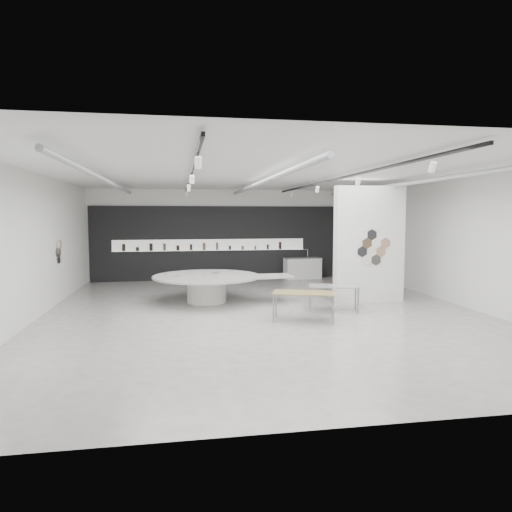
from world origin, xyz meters
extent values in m
cube|color=#ABA6A1|center=(0.00, 0.00, -0.01)|extent=(12.00, 14.00, 0.01)
cube|color=silver|center=(0.00, 0.00, 3.80)|extent=(12.00, 14.00, 0.01)
cube|color=white|center=(0.00, 7.00, 1.90)|extent=(12.00, 0.01, 3.80)
cube|color=white|center=(0.00, -7.00, 1.90)|extent=(12.00, 0.01, 3.80)
cube|color=white|center=(6.00, 0.00, 1.90)|extent=(0.01, 14.00, 3.80)
cube|color=white|center=(-6.00, 0.00, 1.90)|extent=(0.01, 14.00, 3.80)
cylinder|color=#939396|center=(-4.20, 0.50, 3.62)|extent=(0.12, 12.00, 0.12)
cylinder|color=#939396|center=(0.00, 0.50, 3.62)|extent=(0.12, 12.00, 0.12)
cylinder|color=#939396|center=(4.20, 0.50, 3.62)|extent=(0.12, 12.00, 0.12)
cube|color=black|center=(-2.00, 0.00, 3.70)|extent=(0.05, 13.00, 0.06)
cylinder|color=white|center=(-2.00, -5.00, 3.52)|extent=(0.11, 0.18, 0.21)
cylinder|color=white|center=(-2.00, -1.70, 3.52)|extent=(0.11, 0.18, 0.21)
cylinder|color=white|center=(-2.00, 1.60, 3.52)|extent=(0.11, 0.18, 0.21)
cylinder|color=white|center=(-2.00, 4.90, 3.52)|extent=(0.11, 0.18, 0.21)
cube|color=black|center=(2.00, 0.00, 3.70)|extent=(0.05, 13.00, 0.06)
cylinder|color=white|center=(2.00, -5.00, 3.52)|extent=(0.11, 0.18, 0.21)
cylinder|color=white|center=(2.00, -1.70, 3.52)|extent=(0.11, 0.18, 0.21)
cylinder|color=white|center=(2.00, 1.60, 3.52)|extent=(0.11, 0.18, 0.21)
cylinder|color=white|center=(2.00, 4.90, 3.52)|extent=(0.11, 0.18, 0.21)
cylinder|color=black|center=(-5.97, 2.50, 1.35)|extent=(0.03, 0.28, 0.28)
cylinder|color=white|center=(-5.97, 2.76, 1.35)|extent=(0.03, 0.28, 0.28)
cylinder|color=brown|center=(-5.97, 2.63, 1.58)|extent=(0.03, 0.28, 0.28)
cylinder|color=black|center=(-5.97, 2.37, 1.58)|extent=(0.03, 0.28, 0.28)
cylinder|color=#F0E5CE|center=(-5.97, 2.50, 1.81)|extent=(0.03, 0.28, 0.28)
cylinder|color=#9F7961|center=(-5.97, 2.76, 1.81)|extent=(0.03, 0.28, 0.28)
cube|color=black|center=(0.00, 6.94, 1.55)|extent=(11.80, 0.10, 3.10)
cube|color=white|center=(-1.00, 6.87, 1.48)|extent=(8.00, 0.06, 0.46)
cube|color=white|center=(-1.00, 6.81, 1.25)|extent=(8.00, 0.18, 0.02)
cylinder|color=black|center=(-4.53, 6.81, 1.41)|extent=(0.13, 0.13, 0.29)
cylinder|color=black|center=(-3.99, 6.81, 1.34)|extent=(0.13, 0.13, 0.15)
cylinder|color=black|center=(-3.44, 6.81, 1.42)|extent=(0.14, 0.14, 0.30)
cylinder|color=brown|center=(-2.90, 6.81, 1.41)|extent=(0.12, 0.12, 0.29)
cylinder|color=black|center=(-2.36, 6.81, 1.37)|extent=(0.12, 0.12, 0.21)
cylinder|color=black|center=(-1.81, 6.81, 1.39)|extent=(0.10, 0.10, 0.25)
cylinder|color=brown|center=(-1.27, 6.81, 1.42)|extent=(0.12, 0.12, 0.30)
cylinder|color=brown|center=(-0.73, 6.81, 1.42)|extent=(0.10, 0.10, 0.31)
cylinder|color=black|center=(-0.19, 6.81, 1.35)|extent=(0.09, 0.09, 0.17)
cylinder|color=brown|center=(0.36, 6.81, 1.35)|extent=(0.10, 0.10, 0.16)
cylinder|color=brown|center=(0.90, 6.81, 1.34)|extent=(0.09, 0.09, 0.15)
cylinder|color=black|center=(1.44, 6.81, 1.37)|extent=(0.09, 0.09, 0.21)
cylinder|color=black|center=(1.99, 6.81, 1.42)|extent=(0.11, 0.11, 0.31)
cube|color=white|center=(3.50, 1.00, 1.80)|extent=(2.20, 0.35, 3.60)
cylinder|color=#F0E5CE|center=(3.50, 0.81, 1.60)|extent=(0.34, 0.03, 0.34)
cylinder|color=#9F7961|center=(3.80, 0.81, 1.60)|extent=(0.34, 0.03, 0.34)
cylinder|color=black|center=(3.20, 0.81, 1.60)|extent=(0.34, 0.03, 0.34)
cylinder|color=white|center=(3.65, 0.81, 1.86)|extent=(0.34, 0.03, 0.34)
cylinder|color=brown|center=(3.35, 0.81, 1.86)|extent=(0.34, 0.03, 0.34)
cylinder|color=black|center=(3.65, 0.81, 1.34)|extent=(0.34, 0.03, 0.34)
cylinder|color=#F0E5CE|center=(3.35, 0.81, 1.34)|extent=(0.34, 0.03, 0.34)
cylinder|color=#9F7961|center=(3.95, 0.81, 1.86)|extent=(0.34, 0.03, 0.34)
cylinder|color=black|center=(3.50, 0.81, 2.12)|extent=(0.34, 0.03, 0.34)
cylinder|color=white|center=(3.20, 0.81, 2.12)|extent=(0.34, 0.03, 0.34)
cylinder|color=white|center=(-1.48, 1.80, 0.39)|extent=(1.30, 1.30, 0.79)
cylinder|color=#A3A29A|center=(-1.48, 1.80, 0.82)|extent=(3.59, 3.59, 0.06)
cube|color=#A3A29A|center=(0.40, 1.48, 0.82)|extent=(1.55, 1.04, 0.05)
cube|color=#9F7961|center=(-2.41, 1.73, 0.85)|extent=(0.24, 0.18, 0.01)
cube|color=brown|center=(-1.16, 2.38, 0.85)|extent=(0.24, 0.18, 0.01)
cube|color=olive|center=(0.83, -1.11, 0.72)|extent=(1.73, 1.22, 0.03)
cube|color=slate|center=(0.01, -1.22, 0.35)|extent=(0.05, 0.05, 0.70)
cube|color=slate|center=(0.23, -0.55, 0.35)|extent=(0.05, 0.05, 0.70)
cube|color=slate|center=(1.43, -1.67, 0.35)|extent=(0.05, 0.05, 0.70)
cube|color=slate|center=(1.64, -1.00, 0.35)|extent=(0.05, 0.05, 0.70)
cube|color=gray|center=(1.99, -0.06, 0.70)|extent=(1.53, 1.04, 0.03)
cube|color=slate|center=(1.27, -0.18, 0.34)|extent=(0.05, 0.05, 0.69)
cube|color=slate|center=(1.44, 0.42, 0.34)|extent=(0.05, 0.05, 0.69)
cube|color=slate|center=(2.54, -0.53, 0.34)|extent=(0.05, 0.05, 0.69)
cube|color=slate|center=(2.71, 0.07, 0.34)|extent=(0.05, 0.05, 0.69)
cube|color=white|center=(2.91, 6.53, 0.44)|extent=(1.61, 0.75, 0.87)
cube|color=gray|center=(2.91, 6.53, 0.89)|extent=(1.65, 0.79, 0.03)
cylinder|color=silver|center=(3.18, 6.70, 1.08)|extent=(0.03, 0.03, 0.35)
cylinder|color=silver|center=(3.10, 6.70, 1.24)|extent=(0.16, 0.04, 0.02)
camera|label=1|loc=(-2.32, -12.30, 2.68)|focal=32.00mm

